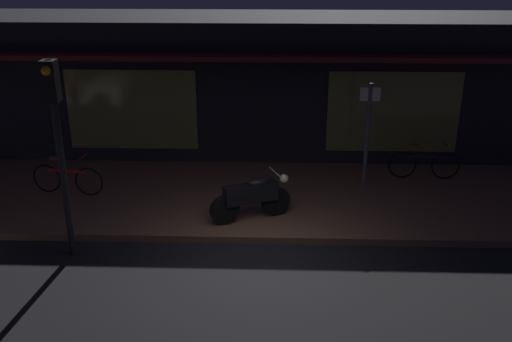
% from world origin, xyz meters
% --- Properties ---
extents(ground_plane, '(60.00, 60.00, 0.00)m').
position_xyz_m(ground_plane, '(0.00, 0.00, 0.00)').
color(ground_plane, black).
extents(sidewalk_slab, '(18.00, 4.00, 0.15)m').
position_xyz_m(sidewalk_slab, '(0.00, 3.00, 0.07)').
color(sidewalk_slab, brown).
rests_on(sidewalk_slab, ground_plane).
extents(storefront_building, '(18.00, 3.30, 3.60)m').
position_xyz_m(storefront_building, '(0.00, 6.39, 1.80)').
color(storefront_building, black).
rests_on(storefront_building, ground_plane).
extents(motorcycle, '(1.61, 0.86, 0.97)m').
position_xyz_m(motorcycle, '(-0.11, 1.79, 0.65)').
color(motorcycle, black).
rests_on(motorcycle, sidewalk_slab).
extents(bicycle_parked, '(1.65, 0.42, 0.91)m').
position_xyz_m(bicycle_parked, '(-4.23, 2.90, 0.51)').
color(bicycle_parked, black).
rests_on(bicycle_parked, sidewalk_slab).
extents(bicycle_extra, '(1.66, 0.42, 0.91)m').
position_xyz_m(bicycle_extra, '(3.83, 4.06, 0.51)').
color(bicycle_extra, black).
rests_on(bicycle_extra, sidewalk_slab).
extents(sign_post, '(0.44, 0.09, 2.40)m').
position_xyz_m(sign_post, '(2.38, 3.58, 1.51)').
color(sign_post, '#47474C').
rests_on(sign_post, sidewalk_slab).
extents(traffic_light_pole, '(0.24, 0.33, 3.60)m').
position_xyz_m(traffic_light_pole, '(-3.38, 0.52, 2.48)').
color(traffic_light_pole, black).
rests_on(traffic_light_pole, ground_plane).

